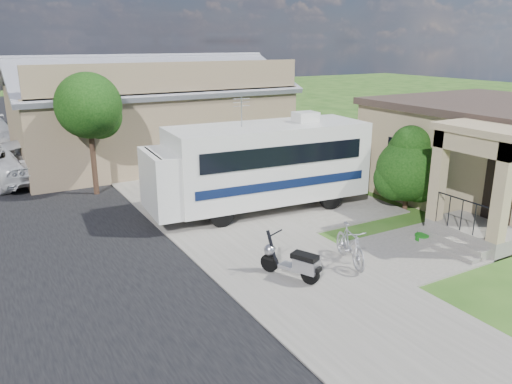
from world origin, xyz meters
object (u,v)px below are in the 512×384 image
bicycle (350,247)px  pickup_truck (19,159)px  scooter (294,262)px  motorhome (260,163)px  shrub (408,167)px  garden_hose (422,238)px

bicycle → pickup_truck: size_ratio=0.29×
scooter → pickup_truck: size_ratio=0.26×
motorhome → bicycle: motorhome is taller
shrub → motorhome: bearing=152.1°
shrub → garden_hose: shrub is taller
shrub → garden_hose: size_ratio=7.34×
motorhome → scooter: bearing=-107.5°
scooter → bicycle: 1.75m
scooter → motorhome: bearing=43.5°
pickup_truck → bicycle: bearing=106.6°
shrub → garden_hose: (-1.83, -2.44, -1.41)m
shrub → scooter: shrub is taller
garden_hose → scooter: bearing=-177.3°
shrub → pickup_truck: size_ratio=0.49×
pickup_truck → shrub: bearing=126.7°
motorhome → bicycle: size_ratio=4.46×
bicycle → motorhome: bearing=103.2°
bicycle → pickup_truck: 15.18m
bicycle → garden_hose: bearing=20.3°
bicycle → scooter: bearing=-163.9°
scooter → garden_hose: scooter is taller
motorhome → shrub: size_ratio=2.62×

